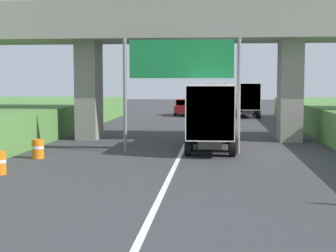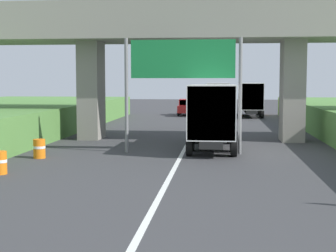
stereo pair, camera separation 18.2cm
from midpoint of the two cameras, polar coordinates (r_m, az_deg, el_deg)
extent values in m
cube|color=white|center=(25.89, 1.29, -3.00)|extent=(0.20, 86.64, 0.01)
cube|color=gray|center=(31.60, 2.06, 10.47)|extent=(40.00, 4.80, 1.10)
cube|color=gray|center=(29.53, 1.82, 13.00)|extent=(40.00, 0.36, 1.10)
cube|color=gray|center=(33.92, 2.29, 11.96)|extent=(40.00, 0.36, 1.10)
cube|color=gray|center=(32.41, -8.97, 3.93)|extent=(1.30, 2.20, 6.07)
cube|color=gray|center=(31.72, 13.30, 3.84)|extent=(1.30, 2.20, 6.07)
cylinder|color=slate|center=(25.90, -5.03, 3.38)|extent=(0.18, 0.18, 5.77)
cylinder|color=slate|center=(25.50, 7.70, 3.33)|extent=(0.18, 0.18, 5.77)
cube|color=#167238|center=(25.56, 1.29, 7.49)|extent=(5.20, 0.12, 1.90)
cube|color=white|center=(25.54, 1.29, 7.49)|extent=(4.89, 0.01, 1.67)
cube|color=black|center=(53.10, 8.64, 1.77)|extent=(1.10, 7.30, 0.36)
cube|color=orange|center=(55.64, 8.50, 3.19)|extent=(2.10, 2.10, 2.10)
cube|color=#2D3842|center=(56.65, 8.45, 3.52)|extent=(1.89, 0.06, 0.90)
cube|color=silver|center=(51.99, 8.73, 3.34)|extent=(2.30, 5.20, 2.60)
cube|color=#A8A8A4|center=(49.42, 8.91, 3.25)|extent=(2.21, 0.04, 2.50)
cylinder|color=black|center=(55.66, 7.49, 1.75)|extent=(0.30, 0.96, 0.96)
cylinder|color=black|center=(55.76, 9.48, 1.73)|extent=(0.30, 0.96, 0.96)
cylinder|color=black|center=(50.58, 7.59, 1.42)|extent=(0.30, 0.96, 0.96)
cylinder|color=black|center=(50.72, 10.01, 1.40)|extent=(0.30, 0.96, 0.96)
cylinder|color=black|center=(52.27, 7.52, 1.54)|extent=(0.30, 0.96, 0.96)
cylinder|color=black|center=(52.40, 9.86, 1.52)|extent=(0.30, 0.96, 0.96)
cube|color=black|center=(54.13, 5.16, 1.87)|extent=(1.10, 7.30, 0.36)
cube|color=#233D9E|center=(56.67, 5.18, 3.25)|extent=(2.10, 2.10, 2.10)
cube|color=#2D3842|center=(57.68, 5.18, 3.58)|extent=(1.89, 0.06, 0.90)
cube|color=silver|center=(53.02, 5.17, 3.40)|extent=(2.30, 5.20, 2.60)
cube|color=#A8A8A4|center=(50.44, 5.16, 3.32)|extent=(2.21, 0.04, 2.50)
cylinder|color=black|center=(56.74, 4.19, 1.84)|extent=(0.30, 0.96, 0.96)
cylinder|color=black|center=(56.74, 6.15, 1.82)|extent=(0.30, 0.96, 0.96)
cylinder|color=black|center=(51.67, 3.96, 1.53)|extent=(0.30, 0.96, 0.96)
cylinder|color=black|center=(51.67, 6.34, 1.51)|extent=(0.30, 0.96, 0.96)
cylinder|color=black|center=(53.36, 4.01, 1.64)|extent=(0.30, 0.96, 0.96)
cylinder|color=black|center=(53.36, 6.31, 1.62)|extent=(0.30, 0.96, 0.96)
cube|color=black|center=(27.19, 4.59, -1.23)|extent=(1.10, 7.30, 0.36)
cube|color=silver|center=(29.68, 4.67, 1.67)|extent=(2.10, 2.10, 2.10)
cube|color=#2D3842|center=(30.68, 4.70, 2.34)|extent=(1.89, 0.06, 0.90)
cube|color=silver|center=(26.02, 4.59, 1.76)|extent=(2.30, 5.20, 2.60)
cube|color=#A8A8A6|center=(23.44, 4.51, 1.40)|extent=(2.21, 0.04, 2.50)
cylinder|color=black|center=(29.82, 2.79, -1.02)|extent=(0.30, 0.96, 0.96)
cylinder|color=black|center=(29.80, 6.52, -1.05)|extent=(0.30, 0.96, 0.96)
cylinder|color=black|center=(24.78, 2.04, -2.25)|extent=(0.30, 0.96, 0.96)
cylinder|color=black|center=(24.75, 7.00, -2.29)|extent=(0.30, 0.96, 0.96)
cylinder|color=black|center=(26.46, 2.25, -1.79)|extent=(0.30, 0.96, 0.96)
cylinder|color=black|center=(26.43, 6.89, -1.83)|extent=(0.30, 0.96, 0.96)
cube|color=red|center=(54.44, 1.67, 1.95)|extent=(1.76, 4.10, 0.76)
cube|color=red|center=(54.26, 1.66, 2.68)|extent=(1.56, 1.90, 0.64)
cube|color=#2D3842|center=(53.34, 1.60, 2.64)|extent=(1.44, 0.06, 0.54)
cylinder|color=black|center=(55.78, 0.91, 1.63)|extent=(0.22, 0.64, 0.64)
cylinder|color=black|center=(55.68, 2.59, 1.62)|extent=(0.22, 0.64, 0.64)
cylinder|color=black|center=(53.25, 0.70, 1.47)|extent=(0.22, 0.64, 0.64)
cylinder|color=black|center=(53.15, 2.46, 1.46)|extent=(0.22, 0.64, 0.64)
cylinder|color=orange|center=(24.75, -14.53, -2.49)|extent=(0.56, 0.56, 0.90)
cylinder|color=white|center=(24.74, -14.54, -2.32)|extent=(0.57, 0.57, 0.12)
camera|label=1|loc=(0.09, -90.28, -0.02)|focal=54.58mm
camera|label=2|loc=(0.09, 89.72, 0.02)|focal=54.58mm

